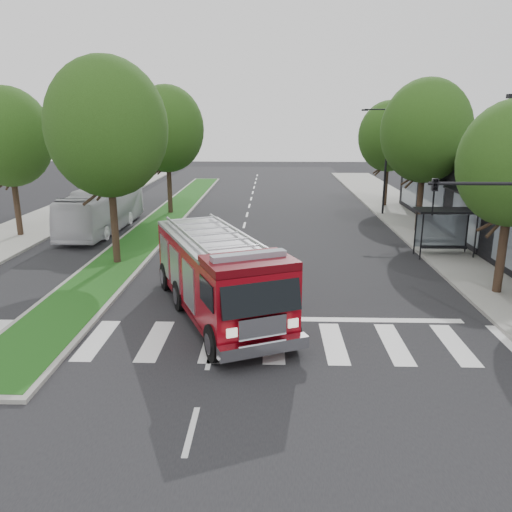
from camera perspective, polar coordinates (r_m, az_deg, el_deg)
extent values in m
plane|color=black|center=(19.82, -3.81, -6.03)|extent=(140.00, 140.00, 0.00)
cube|color=gray|center=(31.12, 21.67, 1.00)|extent=(5.00, 80.00, 0.15)
cube|color=gray|center=(37.89, -10.30, 4.27)|extent=(3.00, 50.00, 0.14)
cube|color=#1E4E16|center=(37.87, -10.31, 4.38)|extent=(2.60, 49.50, 0.02)
cylinder|color=black|center=(27.61, 18.41, 2.09)|extent=(0.08, 0.08, 2.50)
cylinder|color=black|center=(28.54, 23.80, 1.98)|extent=(0.08, 0.08, 2.50)
cylinder|color=black|center=(28.73, 17.75, 2.65)|extent=(0.08, 0.08, 2.50)
cylinder|color=black|center=(29.63, 22.96, 2.53)|extent=(0.08, 0.08, 2.50)
cube|color=black|center=(28.35, 21.01, 4.88)|extent=(3.20, 1.60, 0.12)
cube|color=#8C99A5|center=(29.23, 20.34, 2.73)|extent=(2.80, 0.04, 1.80)
cube|color=black|center=(28.75, 20.63, 0.96)|extent=(2.40, 0.40, 0.08)
cylinder|color=black|center=(23.15, 26.27, 0.39)|extent=(0.36, 0.36, 3.74)
cylinder|color=black|center=(34.13, 18.22, 6.17)|extent=(0.36, 0.36, 4.40)
ellipsoid|color=#1A330D|center=(33.77, 18.85, 13.37)|extent=(5.60, 5.60, 6.44)
cylinder|color=black|center=(43.76, 14.60, 8.03)|extent=(0.36, 0.36, 3.96)
ellipsoid|color=#1A330D|center=(43.46, 14.95, 13.09)|extent=(5.00, 5.00, 5.75)
cylinder|color=black|center=(26.07, -15.90, 3.93)|extent=(0.36, 0.36, 4.62)
ellipsoid|color=#1A330D|center=(25.60, -16.66, 13.88)|extent=(5.80, 5.80, 6.67)
cylinder|color=black|center=(39.48, -9.86, 7.87)|extent=(0.36, 0.36, 4.40)
ellipsoid|color=#1A330D|center=(39.17, -10.15, 14.11)|extent=(5.60, 5.60, 6.44)
cylinder|color=black|center=(34.64, -25.66, 5.36)|extent=(0.36, 0.36, 4.18)
ellipsoid|color=#1A330D|center=(34.27, -26.47, 12.08)|extent=(5.20, 5.20, 5.98)
cylinder|color=black|center=(16.37, 25.85, 7.45)|extent=(4.00, 0.10, 0.10)
imported|color=black|center=(15.78, 19.67, 6.37)|extent=(0.18, 0.22, 1.10)
cylinder|color=black|center=(39.45, 14.62, 10.23)|extent=(0.16, 0.16, 8.00)
cylinder|color=black|center=(39.13, 13.68, 15.98)|extent=(1.80, 0.10, 0.10)
cube|color=black|center=(38.97, 12.33, 15.98)|extent=(0.45, 0.20, 0.12)
cube|color=#50040A|center=(19.20, -4.37, -5.03)|extent=(6.11, 9.50, 0.27)
cube|color=maroon|center=(19.63, -5.19, -1.06)|extent=(5.25, 7.49, 2.18)
cube|color=maroon|center=(15.79, -0.81, -5.15)|extent=(3.28, 2.88, 2.29)
cube|color=#B2B2B7|center=(19.34, -5.27, 2.20)|extent=(5.25, 7.49, 0.13)
cylinder|color=#B2B2B7|center=(19.05, -8.12, 2.58)|extent=(2.67, 6.06, 0.11)
cylinder|color=#B2B2B7|center=(19.58, -2.52, 3.07)|extent=(2.67, 6.06, 0.11)
cube|color=silver|center=(15.13, 0.90, -10.38)|extent=(2.76, 1.47, 0.38)
cube|color=#8C99A5|center=(15.34, -0.83, 0.01)|extent=(2.36, 1.29, 0.20)
cylinder|color=black|center=(15.57, -4.76, -9.88)|extent=(0.82, 1.25, 1.20)
cylinder|color=black|center=(16.38, 3.77, -8.52)|extent=(0.82, 1.25, 1.20)
cylinder|color=black|center=(19.68, -8.63, -4.48)|extent=(0.82, 1.25, 1.20)
cylinder|color=black|center=(20.33, -1.71, -3.65)|extent=(0.82, 1.25, 1.20)
cylinder|color=black|center=(22.11, -10.16, -2.30)|extent=(0.82, 1.25, 1.20)
cylinder|color=black|center=(22.69, -3.95, -1.63)|extent=(0.82, 1.25, 1.20)
imported|color=silver|center=(34.69, -17.11, 5.14)|extent=(2.75, 10.52, 2.91)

